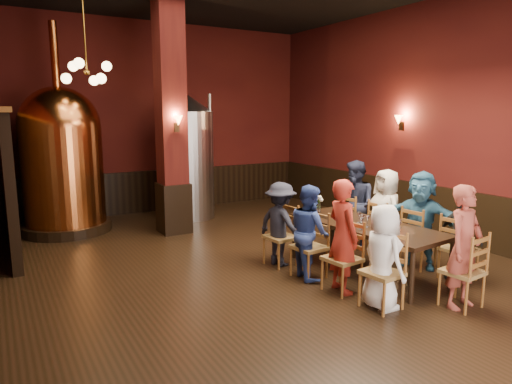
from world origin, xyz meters
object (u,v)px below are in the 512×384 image
person_1 (343,236)px  steel_vessel (188,157)px  dining_table (366,228)px  copper_kettle (62,158)px  rose_vase (318,201)px  person_0 (383,257)px  person_2 (309,232)px

person_1 → steel_vessel: steel_vessel is taller
dining_table → steel_vessel: steel_vessel is taller
copper_kettle → rose_vase: bearing=-48.5°
steel_vessel → person_0: bearing=-88.4°
dining_table → person_2: bearing=158.8°
dining_table → copper_kettle: (-3.57, 4.85, 0.81)m
person_1 → copper_kettle: bearing=34.6°
steel_vessel → rose_vase: steel_vessel is taller
person_2 → rose_vase: person_2 is taller
person_0 → steel_vessel: 5.92m
dining_table → steel_vessel: 4.94m
copper_kettle → steel_vessel: size_ratio=1.47×
person_2 → copper_kettle: (-2.69, 4.60, 0.81)m
person_1 → rose_vase: size_ratio=5.02×
person_2 → steel_vessel: size_ratio=0.49×
dining_table → copper_kettle: copper_kettle is taller
person_0 → rose_vase: size_ratio=4.27×
dining_table → person_1: (-0.82, -0.41, 0.08)m
person_2 → copper_kettle: 5.39m
person_0 → rose_vase: bearing=-10.7°
person_1 → person_2: bearing=12.3°
person_1 → person_2: person_1 is taller
person_0 → steel_vessel: steel_vessel is taller
person_2 → rose_vase: 1.07m
person_2 → dining_table: bearing=-94.5°
person_0 → person_2: person_2 is taller
person_0 → copper_kettle: copper_kettle is taller
person_1 → copper_kettle: 5.98m
copper_kettle → person_1: bearing=-62.4°
person_0 → copper_kettle: 6.61m
person_2 → person_1: bearing=-163.3°
person_2 → steel_vessel: (-0.04, 4.55, 0.71)m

